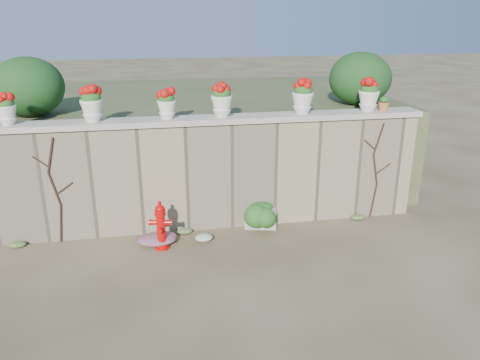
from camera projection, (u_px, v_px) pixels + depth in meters
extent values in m
plane|color=#4B3D25|center=(224.00, 272.00, 7.34)|extent=(80.00, 80.00, 0.00)
cube|color=gray|center=(209.00, 176.00, 8.67)|extent=(8.00, 0.40, 2.00)
cube|color=#BBAF9E|center=(207.00, 120.00, 8.33)|extent=(8.10, 0.52, 0.10)
cube|color=#384C23|center=(193.00, 135.00, 11.64)|extent=(9.00, 6.00, 2.00)
ellipsoid|color=#143814|center=(28.00, 87.00, 8.71)|extent=(1.30, 1.30, 1.10)
ellipsoid|color=#143814|center=(360.00, 79.00, 9.87)|extent=(1.30, 1.30, 1.10)
cylinder|color=black|center=(61.00, 223.00, 8.22)|extent=(0.12, 0.04, 0.70)
cylinder|color=black|center=(55.00, 189.00, 8.00)|extent=(0.17, 0.04, 0.61)
cylinder|color=black|center=(50.00, 155.00, 7.80)|extent=(0.18, 0.04, 0.61)
cylinder|color=black|center=(65.00, 188.00, 8.03)|extent=(0.30, 0.02, 0.22)
cylinder|color=black|center=(40.00, 162.00, 7.81)|extent=(0.25, 0.02, 0.21)
cylinder|color=black|center=(373.00, 200.00, 9.25)|extent=(0.12, 0.04, 0.70)
cylinder|color=black|center=(375.00, 169.00, 9.03)|extent=(0.17, 0.04, 0.61)
cylinder|color=black|center=(379.00, 139.00, 8.83)|extent=(0.18, 0.04, 0.61)
cylinder|color=black|center=(383.00, 169.00, 9.06)|extent=(0.30, 0.02, 0.22)
cylinder|color=black|center=(370.00, 145.00, 8.84)|extent=(0.25, 0.02, 0.21)
cylinder|color=red|center=(162.00, 247.00, 8.09)|extent=(0.25, 0.25, 0.04)
cylinder|color=red|center=(161.00, 230.00, 7.98)|extent=(0.15, 0.15, 0.55)
cylinder|color=red|center=(161.00, 222.00, 7.94)|extent=(0.19, 0.19, 0.04)
cylinder|color=red|center=(160.00, 212.00, 7.88)|extent=(0.19, 0.19, 0.11)
ellipsoid|color=red|center=(160.00, 208.00, 7.85)|extent=(0.17, 0.17, 0.12)
cylinder|color=red|center=(160.00, 204.00, 7.82)|extent=(0.06, 0.06, 0.09)
cylinder|color=red|center=(153.00, 222.00, 7.94)|extent=(0.14, 0.11, 0.09)
cylinder|color=red|center=(168.00, 222.00, 7.94)|extent=(0.14, 0.11, 0.09)
cylinder|color=red|center=(160.00, 230.00, 7.87)|extent=(0.10, 0.10, 0.08)
cube|color=#BBAF9E|center=(261.00, 218.00, 8.88)|extent=(0.66, 0.48, 0.34)
ellipsoid|color=#1E5119|center=(261.00, 207.00, 8.80)|extent=(0.51, 0.38, 0.18)
ellipsoid|color=#1E5119|center=(259.00, 215.00, 8.63)|extent=(0.69, 0.62, 0.65)
ellipsoid|color=#B92585|center=(155.00, 238.00, 8.18)|extent=(0.91, 0.61, 0.24)
ellipsoid|color=white|center=(209.00, 238.00, 8.27)|extent=(0.53, 0.43, 0.19)
ellipsoid|color=#1E5119|center=(5.00, 103.00, 7.61)|extent=(0.28, 0.28, 0.17)
ellipsoid|color=#B6100B|center=(4.00, 99.00, 7.59)|extent=(0.25, 0.25, 0.18)
ellipsoid|color=#1E5119|center=(91.00, 97.00, 7.83)|extent=(0.33, 0.33, 0.20)
ellipsoid|color=#B6100B|center=(90.00, 92.00, 7.80)|extent=(0.29, 0.29, 0.21)
ellipsoid|color=#1E5119|center=(166.00, 98.00, 8.07)|extent=(0.28, 0.28, 0.17)
ellipsoid|color=#B6100B|center=(166.00, 94.00, 8.05)|extent=(0.25, 0.25, 0.18)
ellipsoid|color=#1E5119|center=(222.00, 93.00, 8.22)|extent=(0.33, 0.33, 0.20)
ellipsoid|color=#B6100B|center=(222.00, 89.00, 8.19)|extent=(0.29, 0.29, 0.21)
ellipsoid|color=#1E5119|center=(303.00, 90.00, 8.47)|extent=(0.34, 0.34, 0.21)
ellipsoid|color=#B6100B|center=(303.00, 85.00, 8.45)|extent=(0.30, 0.30, 0.21)
ellipsoid|color=#1E5119|center=(369.00, 89.00, 8.70)|extent=(0.34, 0.34, 0.20)
ellipsoid|color=#B6100B|center=(370.00, 84.00, 8.67)|extent=(0.29, 0.29, 0.21)
ellipsoid|color=#1E5119|center=(384.00, 100.00, 8.83)|extent=(0.17, 0.17, 0.12)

